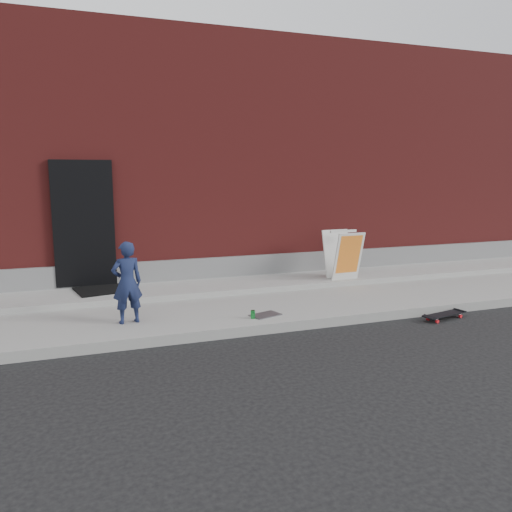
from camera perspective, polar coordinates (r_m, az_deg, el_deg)
name	(u,v)px	position (r m, az deg, el deg)	size (l,w,h in m)	color
ground	(281,333)	(7.33, 2.84, -8.77)	(80.00, 80.00, 0.00)	black
sidewalk	(248,303)	(8.66, -0.94, -5.38)	(20.00, 3.00, 0.15)	gray
apron	(233,285)	(9.46, -2.68, -3.34)	(20.00, 1.20, 0.10)	gray
building	(182,166)	(13.70, -8.43, 10.19)	(20.00, 8.10, 5.00)	maroon
child	(127,283)	(7.38, -14.52, -2.95)	(0.43, 0.28, 1.19)	#172042
skateboard	(444,315)	(8.51, 20.74, -6.28)	(0.83, 0.36, 0.09)	red
pizza_sign	(343,254)	(9.85, 9.93, 0.17)	(0.60, 0.70, 0.96)	silver
soda_can	(253,314)	(7.48, -0.36, -6.69)	(0.07, 0.07, 0.12)	#1C8C35
doormat	(106,289)	(9.23, -16.81, -3.65)	(0.99, 0.80, 0.03)	black
utility_plate	(266,315)	(7.65, 1.09, -6.75)	(0.45, 0.29, 0.01)	#55565B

